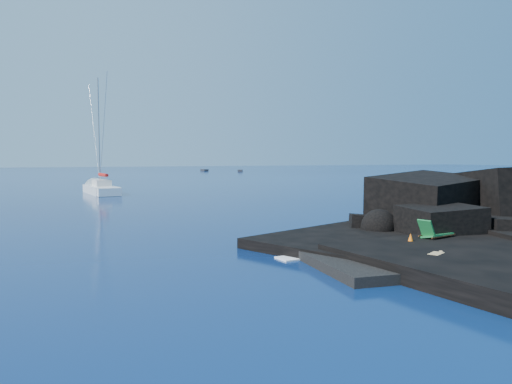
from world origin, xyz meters
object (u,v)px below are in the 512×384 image
at_px(deck_chair, 437,230).
at_px(distant_boat_a, 204,171).
at_px(sailboat, 101,194).
at_px(marker_cone, 410,241).
at_px(sunbather, 436,256).
at_px(distant_boat_b, 240,172).

xyz_separation_m(deck_chair, distant_boat_a, (27.21, 121.69, -0.95)).
relative_size(sailboat, deck_chair, 7.31).
bearing_deg(sailboat, marker_cone, -84.53).
xyz_separation_m(sunbather, distant_boat_b, (37.02, 114.55, -0.54)).
distance_m(sailboat, distant_boat_b, 83.80).
distance_m(deck_chair, distant_boat_b, 117.03).
bearing_deg(sunbather, deck_chair, 18.82).
relative_size(sailboat, distant_boat_b, 3.08).
bearing_deg(sailboat, distant_boat_b, 52.98).
relative_size(sailboat, distant_boat_a, 3.15).
height_order(deck_chair, distant_boat_a, deck_chair).
height_order(marker_cone, distant_boat_b, marker_cone).
xyz_separation_m(deck_chair, sunbather, (-2.57, -2.71, -0.41)).
height_order(marker_cone, distant_boat_a, marker_cone).
height_order(sunbather, marker_cone, marker_cone).
distance_m(sailboat, deck_chair, 41.58).
xyz_separation_m(sailboat, marker_cone, (7.84, -40.77, 0.64)).
bearing_deg(distant_boat_a, deck_chair, -102.45).
xyz_separation_m(sailboat, distant_boat_a, (36.68, 81.21, 0.00)).
bearing_deg(distant_boat_a, marker_cone, -103.16).
distance_m(deck_chair, marker_cone, 1.69).
relative_size(deck_chair, sunbather, 0.88).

